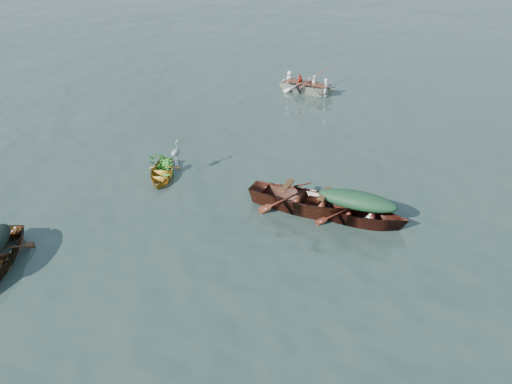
% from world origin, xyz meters
% --- Properties ---
extents(ground, '(140.00, 140.00, 0.00)m').
position_xyz_m(ground, '(0.00, 0.00, 0.00)').
color(ground, '#2E4038').
rests_on(ground, ground).
extents(yellow_dinghy, '(2.28, 2.89, 0.68)m').
position_xyz_m(yellow_dinghy, '(-2.99, 1.28, 0.00)').
color(yellow_dinghy, orange).
rests_on(yellow_dinghy, ground).
extents(green_tarp_boat, '(4.43, 1.72, 1.01)m').
position_xyz_m(green_tarp_boat, '(3.92, 1.72, 0.00)').
color(green_tarp_boat, '#44170F').
rests_on(green_tarp_boat, ground).
extents(open_wooden_boat, '(5.11, 1.84, 1.22)m').
position_xyz_m(open_wooden_boat, '(2.32, 1.58, 0.00)').
color(open_wooden_boat, '#5A2116').
rests_on(open_wooden_boat, ground).
extents(rowed_boat, '(4.35, 1.45, 1.03)m').
position_xyz_m(rowed_boat, '(-2.18, 12.35, 0.00)').
color(rowed_boat, silver).
rests_on(rowed_boat, ground).
extents(green_tarp_cover, '(2.43, 0.95, 0.52)m').
position_xyz_m(green_tarp_cover, '(3.92, 1.72, 0.76)').
color(green_tarp_cover, '#17381F').
rests_on(green_tarp_cover, green_tarp_boat).
extents(thwart_benches, '(2.56, 1.08, 0.04)m').
position_xyz_m(thwart_benches, '(2.32, 1.58, 0.63)').
color(thwart_benches, '#472810').
rests_on(thwart_benches, open_wooden_boat).
extents(heron, '(0.44, 0.48, 0.92)m').
position_xyz_m(heron, '(-2.53, 1.58, 0.80)').
color(heron, '#9A9EA2').
rests_on(heron, yellow_dinghy).
extents(dinghy_weeds, '(1.04, 1.12, 0.60)m').
position_xyz_m(dinghy_weeds, '(-3.23, 1.78, 0.64)').
color(dinghy_weeds, '#24701D').
rests_on(dinghy_weeds, yellow_dinghy).
extents(rowers, '(3.05, 1.27, 0.76)m').
position_xyz_m(rowers, '(-2.18, 12.35, 0.89)').
color(rowers, silver).
rests_on(rowers, rowed_boat).
extents(oars, '(0.69, 2.62, 0.06)m').
position_xyz_m(oars, '(-2.18, 12.35, 0.54)').
color(oars, brown).
rests_on(oars, rowed_boat).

